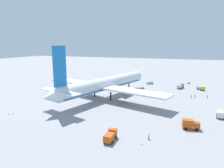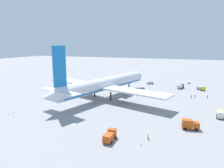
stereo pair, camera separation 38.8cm
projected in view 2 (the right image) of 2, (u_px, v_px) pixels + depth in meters
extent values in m
plane|color=gray|center=(106.00, 97.00, 102.74)|extent=(600.00, 600.00, 0.00)
cylinder|color=silver|center=(106.00, 84.00, 101.37)|extent=(59.96, 22.93, 6.36)
cone|color=silver|center=(139.00, 76.00, 126.92)|extent=(6.62, 7.40, 6.23)
cone|color=silver|center=(50.00, 97.00, 75.33)|extent=(7.79, 7.57, 6.04)
cube|color=#1972BF|center=(59.00, 66.00, 77.24)|extent=(5.90, 2.15, 15.70)
cube|color=silver|center=(51.00, 90.00, 82.00)|extent=(6.74, 9.92, 0.36)
cube|color=silver|center=(69.00, 93.00, 75.45)|extent=(6.74, 9.92, 0.36)
cube|color=silver|center=(76.00, 82.00, 110.50)|extent=(17.37, 32.68, 0.70)
cylinder|color=slate|center=(84.00, 87.00, 108.87)|extent=(6.30, 5.04, 3.66)
cube|color=silver|center=(135.00, 92.00, 87.90)|extent=(17.37, 32.68, 0.70)
cylinder|color=slate|center=(128.00, 94.00, 91.90)|extent=(5.43, 4.60, 3.45)
cylinder|color=black|center=(129.00, 87.00, 118.86)|extent=(0.70, 0.70, 3.96)
cylinder|color=black|center=(95.00, 93.00, 103.10)|extent=(0.70, 0.70, 3.96)
cylinder|color=black|center=(111.00, 96.00, 96.91)|extent=(0.70, 0.70, 3.96)
cube|color=#1972BF|center=(106.00, 87.00, 101.71)|extent=(57.54, 21.96, 0.50)
cube|color=#194CA5|center=(182.00, 86.00, 124.51)|extent=(2.39, 2.59, 2.04)
cube|color=#B2B2B7|center=(180.00, 87.00, 122.14)|extent=(4.18, 3.22, 1.86)
cube|color=black|center=(182.00, 85.00, 124.87)|extent=(0.67, 1.71, 0.90)
cylinder|color=black|center=(180.00, 87.00, 125.25)|extent=(0.95, 0.58, 0.90)
cylinder|color=black|center=(183.00, 88.00, 123.89)|extent=(0.95, 0.58, 0.90)
cylinder|color=black|center=(178.00, 88.00, 122.42)|extent=(0.95, 0.58, 0.90)
cylinder|color=black|center=(181.00, 89.00, 121.06)|extent=(0.95, 0.58, 0.90)
cube|color=yellow|center=(220.00, 112.00, 75.28)|extent=(1.65, 2.23, 2.09)
cube|color=silver|center=(220.00, 115.00, 72.98)|extent=(3.19, 2.37, 2.12)
cube|color=black|center=(220.00, 111.00, 75.62)|extent=(0.25, 1.76, 0.92)
cylinder|color=black|center=(217.00, 115.00, 75.82)|extent=(0.92, 0.38, 0.90)
cylinder|color=black|center=(223.00, 116.00, 74.89)|extent=(0.92, 0.38, 0.90)
cylinder|color=black|center=(217.00, 117.00, 73.10)|extent=(0.92, 0.38, 0.90)
cylinder|color=black|center=(223.00, 118.00, 72.17)|extent=(0.92, 0.38, 0.90)
cube|color=#BF4C14|center=(197.00, 125.00, 63.29)|extent=(2.41, 1.85, 2.03)
cube|color=#BF4C14|center=(187.00, 124.00, 63.85)|extent=(2.65, 3.49, 2.67)
cube|color=black|center=(199.00, 124.00, 63.07)|extent=(1.85, 0.35, 0.89)
cylinder|color=black|center=(195.00, 127.00, 64.57)|extent=(0.43, 0.93, 0.90)
cylinder|color=black|center=(196.00, 130.00, 62.46)|extent=(0.43, 0.93, 0.90)
cylinder|color=black|center=(184.00, 126.00, 65.31)|extent=(0.43, 0.93, 0.90)
cylinder|color=black|center=(185.00, 129.00, 63.20)|extent=(0.43, 0.93, 0.90)
cube|color=#BF4C14|center=(112.00, 133.00, 57.91)|extent=(1.71, 2.26, 2.25)
cube|color=#BF4C14|center=(108.00, 138.00, 55.20)|extent=(3.47, 2.31, 1.90)
cube|color=black|center=(113.00, 130.00, 58.33)|extent=(0.13, 1.87, 0.99)
cylinder|color=black|center=(108.00, 136.00, 58.35)|extent=(0.91, 0.32, 0.90)
cylinder|color=black|center=(116.00, 137.00, 57.60)|extent=(0.91, 0.32, 0.90)
cylinder|color=black|center=(104.00, 141.00, 55.09)|extent=(0.91, 0.32, 0.90)
cylinder|color=black|center=(111.00, 143.00, 54.35)|extent=(0.91, 0.32, 0.90)
cube|color=yellow|center=(203.00, 88.00, 116.89)|extent=(2.49, 2.56, 1.99)
cube|color=#B2B2B7|center=(200.00, 88.00, 119.28)|extent=(3.63, 3.55, 1.63)
cube|color=black|center=(204.00, 88.00, 116.34)|extent=(1.25, 1.43, 0.87)
cylinder|color=black|center=(204.00, 90.00, 117.57)|extent=(0.88, 0.82, 0.90)
cylinder|color=black|center=(201.00, 90.00, 116.86)|extent=(0.88, 0.82, 0.90)
cylinder|color=black|center=(201.00, 89.00, 120.36)|extent=(0.88, 0.82, 0.90)
cylinder|color=black|center=(198.00, 89.00, 119.65)|extent=(0.88, 0.82, 0.90)
cube|color=silver|center=(150.00, 83.00, 136.98)|extent=(3.74, 4.94, 1.10)
cube|color=silver|center=(150.00, 82.00, 136.84)|extent=(2.82, 3.38, 0.55)
cylinder|color=black|center=(148.00, 84.00, 136.03)|extent=(0.49, 0.67, 0.64)
cylinder|color=black|center=(147.00, 83.00, 137.84)|extent=(0.49, 0.67, 0.64)
cylinder|color=black|center=(152.00, 84.00, 136.32)|extent=(0.49, 0.67, 0.64)
cylinder|color=black|center=(152.00, 83.00, 138.13)|extent=(0.49, 0.67, 0.64)
cube|color=#595B60|center=(189.00, 83.00, 138.72)|extent=(2.57, 1.77, 0.15)
cylinder|color=#333338|center=(189.00, 83.00, 139.98)|extent=(0.61, 0.18, 0.08)
cube|color=silver|center=(189.00, 82.00, 138.62)|extent=(2.17, 1.57, 0.88)
cylinder|color=black|center=(188.00, 83.00, 139.85)|extent=(0.41, 0.18, 0.40)
cylinder|color=black|center=(190.00, 83.00, 139.15)|extent=(0.41, 0.18, 0.40)
cylinder|color=black|center=(188.00, 83.00, 138.33)|extent=(0.41, 0.18, 0.40)
cylinder|color=black|center=(190.00, 84.00, 137.62)|extent=(0.41, 0.18, 0.40)
cylinder|color=navy|center=(148.00, 138.00, 56.89)|extent=(0.42, 0.42, 0.83)
cylinder|color=yellow|center=(148.00, 136.00, 56.75)|extent=(0.53, 0.53, 0.62)
sphere|color=#8C6647|center=(148.00, 134.00, 56.67)|extent=(0.22, 0.22, 0.22)
cylinder|color=#3F3F47|center=(207.00, 97.00, 100.83)|extent=(0.35, 0.35, 0.85)
cylinder|color=orange|center=(208.00, 96.00, 100.69)|extent=(0.43, 0.43, 0.63)
sphere|color=tan|center=(208.00, 95.00, 100.61)|extent=(0.23, 0.23, 0.23)
cylinder|color=navy|center=(195.00, 97.00, 102.60)|extent=(0.42, 0.42, 0.81)
cylinder|color=orange|center=(195.00, 95.00, 102.46)|extent=(0.52, 0.52, 0.61)
sphere|color=#8C6647|center=(195.00, 94.00, 102.38)|extent=(0.22, 0.22, 0.22)
cylinder|color=black|center=(191.00, 98.00, 100.68)|extent=(0.45, 0.45, 0.83)
cylinder|color=orange|center=(191.00, 96.00, 100.54)|extent=(0.57, 0.57, 0.62)
sphere|color=#8C6647|center=(191.00, 95.00, 100.45)|extent=(0.23, 0.23, 0.23)
cone|color=orange|center=(9.00, 114.00, 77.46)|extent=(0.36, 0.36, 0.55)
cone|color=orange|center=(141.00, 144.00, 53.96)|extent=(0.36, 0.36, 0.55)
cone|color=orange|center=(188.00, 90.00, 117.69)|extent=(0.36, 0.36, 0.55)
cone|color=orange|center=(117.00, 81.00, 146.88)|extent=(0.36, 0.36, 0.55)
cone|color=orange|center=(13.00, 113.00, 78.76)|extent=(0.36, 0.36, 0.55)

